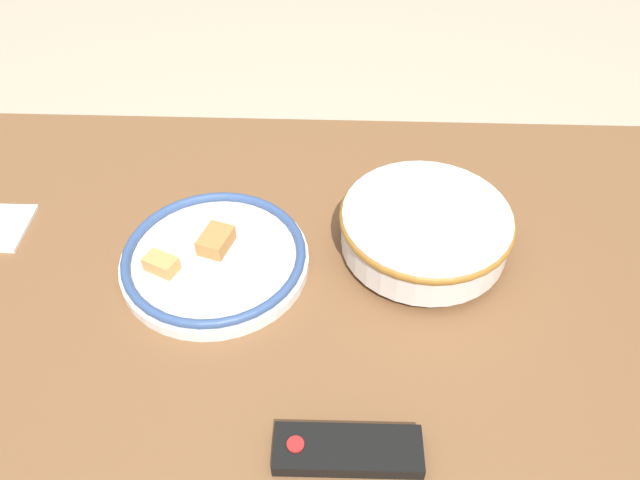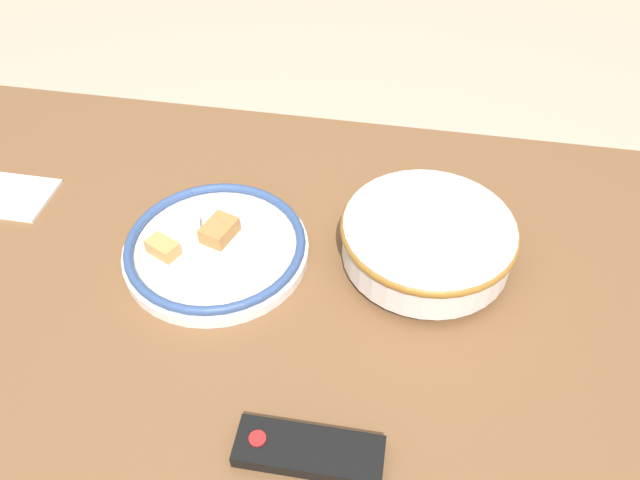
{
  "view_description": "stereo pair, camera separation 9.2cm",
  "coord_description": "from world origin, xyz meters",
  "views": [
    {
      "loc": [
        -0.11,
        0.57,
        1.43
      ],
      "look_at": [
        -0.08,
        -0.08,
        0.77
      ],
      "focal_mm": 35.0,
      "sensor_mm": 36.0,
      "label": 1
    },
    {
      "loc": [
        -0.2,
        0.56,
        1.43
      ],
      "look_at": [
        -0.08,
        -0.08,
        0.77
      ],
      "focal_mm": 35.0,
      "sensor_mm": 36.0,
      "label": 2
    }
  ],
  "objects": [
    {
      "name": "dining_table",
      "position": [
        0.0,
        0.0,
        0.66
      ],
      "size": [
        1.57,
        0.89,
        0.73
      ],
      "color": "brown",
      "rests_on": "ground_plane"
    },
    {
      "name": "noodle_bowl",
      "position": [
        -0.24,
        -0.1,
        0.78
      ],
      "size": [
        0.26,
        0.26,
        0.08
      ],
      "color": "silver",
      "rests_on": "dining_table"
    },
    {
      "name": "food_plate",
      "position": [
        0.07,
        -0.06,
        0.75
      ],
      "size": [
        0.28,
        0.28,
        0.04
      ],
      "color": "white",
      "rests_on": "dining_table"
    },
    {
      "name": "tv_remote",
      "position": [
        -0.13,
        0.23,
        0.74
      ],
      "size": [
        0.17,
        0.06,
        0.02
      ],
      "rotation": [
        0.0,
        0.0,
        4.72
      ],
      "color": "black",
      "rests_on": "dining_table"
    }
  ]
}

